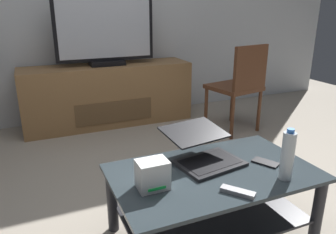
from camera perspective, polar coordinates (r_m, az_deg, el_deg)
name	(u,v)px	position (r m, az deg, el deg)	size (l,w,h in m)	color
ground_plane	(177,211)	(2.15, 1.56, -16.02)	(7.68, 7.68, 0.00)	#9E9384
coffee_table	(213,192)	(1.82, 7.80, -12.91)	(1.07, 0.64, 0.41)	#2D383D
media_cabinet	(109,95)	(3.60, -10.36, 3.89)	(1.77, 0.48, 0.64)	olive
television	(105,33)	(3.47, -10.91, 14.23)	(1.01, 0.20, 0.68)	black
dining_chair	(240,84)	(3.30, 12.44, 5.74)	(0.52, 0.52, 0.89)	#59331E
laptop	(203,150)	(1.83, 6.18, -5.78)	(0.40, 0.45, 0.17)	black
router_box	(153,175)	(1.56, -2.72, -10.01)	(0.15, 0.11, 0.14)	white
water_bottle_near	(288,156)	(1.71, 20.17, -6.34)	(0.06, 0.06, 0.27)	silver
cell_phone	(265,162)	(1.89, 16.67, -7.62)	(0.07, 0.14, 0.01)	black
tv_remote	(238,192)	(1.57, 12.10, -12.66)	(0.04, 0.16, 0.02)	#99999E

